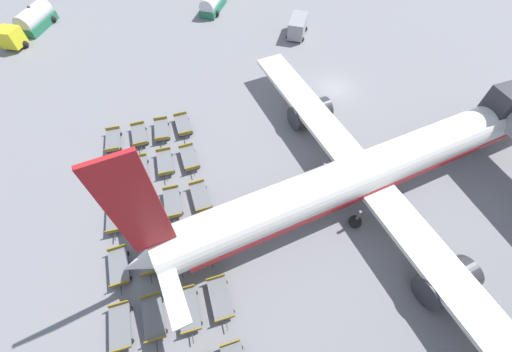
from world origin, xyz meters
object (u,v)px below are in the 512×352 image
object	(u,v)px
baggage_dolly_row_mid_b_col_a	(162,130)
baggage_dolly_row_mid_a_col_b	(140,169)
baggage_dolly_row_mid_b_col_c	(173,203)
baggage_dolly_row_near_col_c	(116,217)
service_van	(298,26)
airplane	(376,169)
baggage_dolly_row_mid_a_col_a	(139,135)
baggage_dolly_row_mid_a_col_c	(143,209)
baggage_dolly_row_far_col_e	(220,298)
baggage_dolly_row_far_col_c	(200,197)
baggage_dolly_row_mid_a_col_d	(149,256)
baggage_dolly_row_far_col_d	(207,242)
baggage_dolly_row_near_col_a	(113,140)
baggage_dolly_row_near_col_b	(117,174)
baggage_dolly_row_mid_b_col_b	(165,163)
baggage_dolly_row_near_col_d	(119,267)
baggage_dolly_row_far_col_b	(189,158)
baggage_dolly_row_mid_a_col_e	(154,318)
baggage_dolly_row_near_col_e	(120,327)
baggage_dolly_row_mid_b_col_e	(189,310)
fuel_tanker_primary	(30,23)
baggage_dolly_row_far_col_a	(183,125)
baggage_dolly_row_mid_b_col_d	(180,251)

from	to	relation	value
baggage_dolly_row_mid_b_col_a	baggage_dolly_row_mid_a_col_b	bearing A→B (deg)	-35.11
baggage_dolly_row_mid_b_col_c	baggage_dolly_row_near_col_c	bearing A→B (deg)	-96.43
service_van	baggage_dolly_row_mid_b_col_c	xyz separation A→B (m)	(20.62, -22.85, -0.81)
airplane	baggage_dolly_row_mid_a_col_a	size ratio (longest dim) A/B	11.32
baggage_dolly_row_mid_a_col_c	baggage_dolly_row_far_col_e	world-z (taller)	same
baggage_dolly_row_far_col_c	baggage_dolly_row_mid_b_col_a	bearing A→B (deg)	-171.99
baggage_dolly_row_mid_a_col_d	baggage_dolly_row_far_col_d	bearing A→B (deg)	82.57
service_van	baggage_dolly_row_near_col_a	size ratio (longest dim) A/B	1.22
baggage_dolly_row_near_col_b	airplane	bearing A→B (deg)	64.16
baggage_dolly_row_mid_a_col_d	baggage_dolly_row_mid_b_col_b	distance (m)	9.36
baggage_dolly_row_mid_a_col_b	baggage_dolly_row_far_col_c	size ratio (longest dim) A/B	1.01
baggage_dolly_row_mid_a_col_d	baggage_dolly_row_near_col_d	bearing A→B (deg)	-91.49
baggage_dolly_row_far_col_b	baggage_dolly_row_mid_a_col_e	bearing A→B (deg)	-25.68
baggage_dolly_row_mid_b_col_a	baggage_dolly_row_mid_b_col_b	world-z (taller)	same
service_van	baggage_dolly_row_near_col_d	bearing A→B (deg)	-48.70
baggage_dolly_row_near_col_e	baggage_dolly_row_mid_b_col_e	world-z (taller)	same
baggage_dolly_row_near_col_a	baggage_dolly_row_far_col_d	size ratio (longest dim) A/B	1.00
airplane	baggage_dolly_row_near_col_e	size ratio (longest dim) A/B	11.28
baggage_dolly_row_near_col_b	baggage_dolly_row_mid_a_col_d	world-z (taller)	same
baggage_dolly_row_mid_a_col_e	baggage_dolly_row_far_col_b	world-z (taller)	same
baggage_dolly_row_mid_a_col_a	baggage_dolly_row_mid_b_col_e	size ratio (longest dim) A/B	1.00
fuel_tanker_primary	baggage_dolly_row_near_col_b	xyz separation A→B (m)	(30.75, 7.04, -0.83)
baggage_dolly_row_near_col_b	baggage_dolly_row_mid_a_col_e	size ratio (longest dim) A/B	1.00
service_van	baggage_dolly_row_mid_a_col_d	distance (m)	35.69
baggage_dolly_row_near_col_d	baggage_dolly_row_mid_a_col_d	bearing A→B (deg)	88.51
baggage_dolly_row_mid_b_col_e	baggage_dolly_row_near_col_b	bearing A→B (deg)	-168.25
baggage_dolly_row_near_col_b	baggage_dolly_row_mid_b_col_a	xyz separation A→B (m)	(-4.01, 5.14, 0.00)
baggage_dolly_row_mid_a_col_d	baggage_dolly_row_far_col_a	world-z (taller)	same
baggage_dolly_row_near_col_b	baggage_dolly_row_far_col_a	bearing A→B (deg)	117.39
baggage_dolly_row_mid_a_col_d	fuel_tanker_primary	bearing A→B (deg)	-168.42
baggage_dolly_row_mid_b_col_e	baggage_dolly_row_far_col_c	size ratio (longest dim) A/B	1.01
baggage_dolly_row_near_col_c	baggage_dolly_row_far_col_d	distance (m)	8.28
baggage_dolly_row_mid_b_col_d	baggage_dolly_row_far_col_d	size ratio (longest dim) A/B	1.00
fuel_tanker_primary	baggage_dolly_row_mid_b_col_b	distance (m)	33.23
baggage_dolly_row_near_col_e	baggage_dolly_row_mid_a_col_b	xyz separation A→B (m)	(-13.17, 3.82, 0.00)
fuel_tanker_primary	baggage_dolly_row_near_col_b	world-z (taller)	fuel_tanker_primary
baggage_dolly_row_mid_a_col_c	baggage_dolly_row_mid_b_col_b	distance (m)	5.15
baggage_dolly_row_mid_a_col_c	baggage_dolly_row_mid_b_col_e	world-z (taller)	same
baggage_dolly_row_near_col_e	service_van	bearing A→B (deg)	135.39
service_van	baggage_dolly_row_near_col_b	distance (m)	31.06
airplane	baggage_dolly_row_far_col_e	xyz separation A→B (m)	(4.22, -15.63, -2.43)
baggage_dolly_row_mid_a_col_b	baggage_dolly_row_mid_a_col_a	bearing A→B (deg)	170.45
baggage_dolly_row_near_col_a	baggage_dolly_row_mid_a_col_c	xyz separation A→B (m)	(9.16, 1.29, 0.00)
baggage_dolly_row_mid_a_col_c	baggage_dolly_row_mid_b_col_c	bearing A→B (deg)	80.29
baggage_dolly_row_mid_a_col_b	baggage_dolly_row_mid_b_col_b	xyz separation A→B (m)	(0.13, 2.35, 0.00)
service_van	baggage_dolly_row_mid_a_col_c	distance (m)	32.39
baggage_dolly_row_mid_a_col_d	baggage_dolly_row_far_col_b	bearing A→B (deg)	145.98
baggage_dolly_row_near_col_e	baggage_dolly_row_near_col_a	bearing A→B (deg)	173.67
fuel_tanker_primary	baggage_dolly_row_near_col_a	world-z (taller)	fuel_tanker_primary
baggage_dolly_row_far_col_a	baggage_dolly_row_far_col_c	size ratio (longest dim) A/B	1.00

